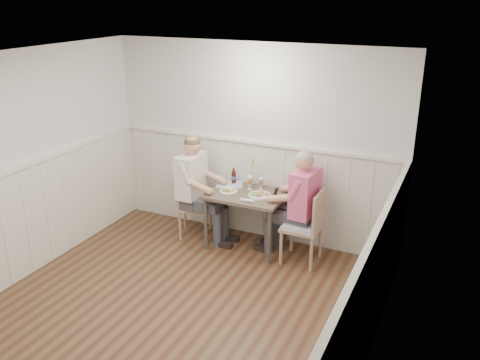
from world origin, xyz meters
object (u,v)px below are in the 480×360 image
(beer_bottle, at_px, (234,177))
(chair_left, at_px, (191,202))
(chair_right, at_px, (307,224))
(man_in_pink, at_px, (301,213))
(dining_table, at_px, (247,200))
(diner_cream, at_px, (195,196))
(grass_vase, at_px, (251,173))

(beer_bottle, bearing_deg, chair_left, -153.60)
(chair_right, height_order, beer_bottle, beer_bottle)
(beer_bottle, bearing_deg, man_in_pink, -12.98)
(dining_table, relative_size, beer_bottle, 4.48)
(man_in_pink, height_order, diner_cream, diner_cream)
(diner_cream, xyz_separation_m, beer_bottle, (0.43, 0.30, 0.24))
(diner_cream, bearing_deg, dining_table, 3.87)
(chair_right, distance_m, diner_cream, 1.57)
(diner_cream, distance_m, beer_bottle, 0.58)
(diner_cream, height_order, grass_vase, diner_cream)
(beer_bottle, bearing_deg, diner_cream, -144.85)
(dining_table, xyz_separation_m, chair_right, (0.83, -0.07, -0.14))
(dining_table, bearing_deg, chair_right, -4.73)
(man_in_pink, distance_m, beer_bottle, 1.09)
(chair_left, distance_m, diner_cream, 0.16)
(dining_table, relative_size, chair_right, 1.03)
(chair_right, xyz_separation_m, man_in_pink, (-0.11, 0.09, 0.08))
(diner_cream, distance_m, grass_vase, 0.81)
(man_in_pink, height_order, grass_vase, man_in_pink)
(dining_table, height_order, chair_left, chair_left)
(diner_cream, bearing_deg, chair_right, -0.70)
(beer_bottle, bearing_deg, grass_vase, -2.81)
(grass_vase, bearing_deg, man_in_pink, -16.14)
(dining_table, bearing_deg, beer_bottle, 139.99)
(dining_table, relative_size, diner_cream, 0.67)
(diner_cream, height_order, beer_bottle, diner_cream)
(chair_left, bearing_deg, chair_right, -2.19)
(man_in_pink, bearing_deg, diner_cream, -177.38)
(chair_right, height_order, diner_cream, diner_cream)
(chair_right, xyz_separation_m, grass_vase, (-0.88, 0.31, 0.42))
(chair_right, distance_m, grass_vase, 1.03)
(man_in_pink, relative_size, grass_vase, 3.45)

